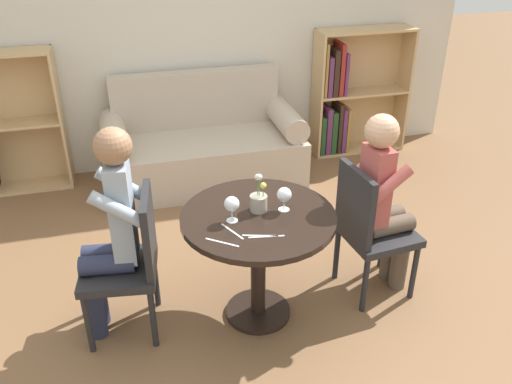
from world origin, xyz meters
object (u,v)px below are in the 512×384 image
Objects in this scene: couch at (203,147)px; bookshelf_right at (347,97)px; chair_left at (131,259)px; flower_vase at (259,200)px; person_left at (111,232)px; person_right at (384,202)px; chair_right at (369,226)px; wine_glass_left at (232,205)px; wine_glass_right at (284,195)px.

couch is 1.53m from bookshelf_right.
flower_vase is at bearing 95.47° from chair_left.
person_left is 1.62m from person_right.
couch is at bearing 17.87° from person_right.
flower_vase is (0.82, -0.05, 0.11)m from person_left.
couch is at bearing -169.74° from bookshelf_right.
couch reaches higher than chair_left.
bookshelf_right is 0.98× the size of person_right.
chair_right is (0.72, -1.85, 0.18)m from couch.
bookshelf_right is 2.25m from chair_right.
couch reaches higher than wine_glass_left.
person_left is at bearing -138.13° from bookshelf_right.
person_right reaches higher than couch.
person_right is (1.53, -0.02, 0.15)m from chair_left.
chair_right is (1.44, -0.04, 0.00)m from chair_left.
flower_vase is (-1.47, -2.11, 0.23)m from bookshelf_right.
chair_left is at bearing 177.49° from flower_vase.
bookshelf_right is 1.34× the size of chair_right.
chair_right is at bearing -68.63° from couch.
chair_right is 6.35× the size of wine_glass_right.
person_left is at bearing -114.37° from couch.
flower_vase reaches higher than chair_right.
chair_left reaches higher than wine_glass_left.
couch is at bearing 85.35° from wine_glass_left.
person_left is 0.98m from wine_glass_right.
chair_right is (-0.76, -2.11, -0.06)m from bookshelf_right.
chair_right reaches higher than wine_glass_left.
bookshelf_right reaches higher than couch.
chair_right is at bearing -0.58° from flower_vase.
chair_right is 1.54m from person_left.
person_right reaches higher than wine_glass_right.
wine_glass_right is at bearing 93.65° from chair_left.
wine_glass_left is at bearing 87.45° from chair_left.
chair_left is at bearing -111.81° from couch.
wine_glass_right is at bearing -121.81° from bookshelf_right.
couch is 1.91× the size of chair_right.
bookshelf_right reaches higher than chair_right.
person_right is at bearing -86.01° from chair_right.
wine_glass_left is 1.06× the size of wine_glass_right.
person_left is at bearing 82.39° from person_right.
person_left is at bearing 176.33° from flower_vase.
chair_left is 0.66m from wine_glass_left.
chair_right is 5.99× the size of wine_glass_left.
bookshelf_right is at bearing 10.26° from couch.
person_right is at bearing -66.08° from couch.
chair_left is (-0.72, -1.81, 0.18)m from couch.
flower_vase reaches higher than wine_glass_left.
wine_glass_left is at bearing 87.07° from person_left.
person_right is at bearing 96.42° from person_left.
wine_glass_left is 0.19m from flower_vase.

